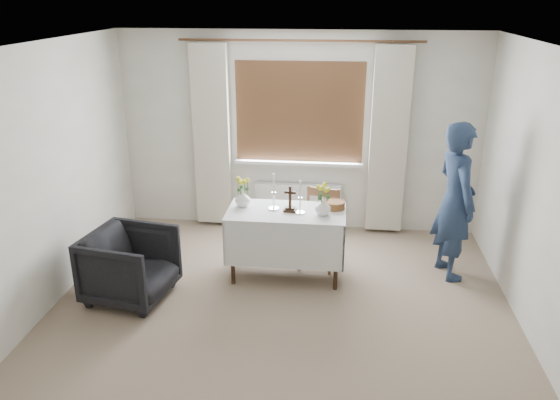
% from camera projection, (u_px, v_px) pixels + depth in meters
% --- Properties ---
extents(ground, '(5.00, 5.00, 0.00)m').
position_uv_depth(ground, '(276.00, 334.00, 4.96)').
color(ground, gray).
rests_on(ground, ground).
extents(altar_table, '(1.24, 0.64, 0.76)m').
position_uv_depth(altar_table, '(286.00, 244.00, 5.85)').
color(altar_table, silver).
rests_on(altar_table, ground).
extents(wooden_chair, '(0.48, 0.48, 0.88)m').
position_uv_depth(wooden_chair, '(319.00, 230.00, 6.06)').
color(wooden_chair, '#53331C').
rests_on(wooden_chair, ground).
extents(armchair, '(0.91, 0.89, 0.72)m').
position_uv_depth(armchair, '(130.00, 265.00, 5.43)').
color(armchair, black).
rests_on(armchair, ground).
extents(person, '(0.57, 0.71, 1.70)m').
position_uv_depth(person, '(455.00, 201.00, 5.73)').
color(person, navy).
rests_on(person, ground).
extents(radiator, '(1.10, 0.10, 0.60)m').
position_uv_depth(radiator, '(298.00, 206.00, 7.10)').
color(radiator, silver).
rests_on(radiator, ground).
extents(wooden_cross, '(0.14, 0.11, 0.28)m').
position_uv_depth(wooden_cross, '(290.00, 199.00, 5.65)').
color(wooden_cross, black).
rests_on(wooden_cross, altar_table).
extents(candlestick_left, '(0.13, 0.13, 0.39)m').
position_uv_depth(candlestick_left, '(274.00, 192.00, 5.70)').
color(candlestick_left, white).
rests_on(candlestick_left, altar_table).
extents(candlestick_right, '(0.13, 0.13, 0.36)m').
position_uv_depth(candlestick_right, '(300.00, 197.00, 5.60)').
color(candlestick_right, white).
rests_on(candlestick_right, altar_table).
extents(flower_vase_left, '(0.18, 0.18, 0.17)m').
position_uv_depth(flower_vase_left, '(243.00, 199.00, 5.81)').
color(flower_vase_left, silver).
rests_on(flower_vase_left, altar_table).
extents(flower_vase_right, '(0.17, 0.17, 0.17)m').
position_uv_depth(flower_vase_right, '(323.00, 207.00, 5.59)').
color(flower_vase_right, silver).
rests_on(flower_vase_right, altar_table).
extents(wicker_basket, '(0.29, 0.29, 0.08)m').
position_uv_depth(wicker_basket, '(335.00, 205.00, 5.77)').
color(wicker_basket, brown).
rests_on(wicker_basket, altar_table).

